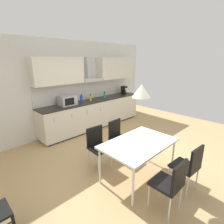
# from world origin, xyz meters

# --- Properties ---
(ground_plane) EXTENTS (8.58, 7.26, 0.02)m
(ground_plane) POSITION_xyz_m (0.00, 0.00, -0.01)
(ground_plane) COLOR tan
(wall_back) EXTENTS (6.87, 0.10, 2.75)m
(wall_back) POSITION_xyz_m (0.00, 2.47, 1.37)
(wall_back) COLOR silver
(wall_back) RESTS_ON ground_plane
(kitchen_counter) EXTENTS (3.72, 0.65, 0.93)m
(kitchen_counter) POSITION_xyz_m (0.92, 2.11, 0.47)
(kitchen_counter) COLOR #333333
(kitchen_counter) RESTS_ON ground_plane
(backsplash_tile) EXTENTS (3.70, 0.02, 0.56)m
(backsplash_tile) POSITION_xyz_m (0.92, 2.41, 1.21)
(backsplash_tile) COLOR silver
(backsplash_tile) RESTS_ON kitchen_counter
(upper_wall_cabinets) EXTENTS (3.70, 0.40, 0.74)m
(upper_wall_cabinets) POSITION_xyz_m (0.92, 2.25, 1.89)
(upper_wall_cabinets) COLOR silver
(microwave) EXTENTS (0.48, 0.35, 0.28)m
(microwave) POSITION_xyz_m (-0.04, 2.11, 1.07)
(microwave) COLOR #ADADB2
(microwave) RESTS_ON kitchen_counter
(coffee_maker) EXTENTS (0.18, 0.19, 0.30)m
(coffee_maker) POSITION_xyz_m (2.39, 2.14, 1.08)
(coffee_maker) COLOR black
(coffee_maker) RESTS_ON kitchen_counter
(bottle_green) EXTENTS (0.08, 0.08, 0.21)m
(bottle_green) POSITION_xyz_m (1.42, 2.14, 1.02)
(bottle_green) COLOR green
(bottle_green) RESTS_ON kitchen_counter
(bottle_blue) EXTENTS (0.08, 0.08, 0.24)m
(bottle_blue) POSITION_xyz_m (0.46, 2.15, 1.04)
(bottle_blue) COLOR blue
(bottle_blue) RESTS_ON kitchen_counter
(bottle_yellow) EXTENTS (0.08, 0.08, 0.22)m
(bottle_yellow) POSITION_xyz_m (0.77, 2.10, 1.02)
(bottle_yellow) COLOR yellow
(bottle_yellow) RESTS_ON kitchen_counter
(dining_table) EXTENTS (1.38, 0.89, 0.74)m
(dining_table) POSITION_xyz_m (-0.17, -0.55, 0.69)
(dining_table) COLOR white
(dining_table) RESTS_ON ground_plane
(chair_near_right) EXTENTS (0.43, 0.43, 0.87)m
(chair_near_right) POSITION_xyz_m (0.13, -1.38, 0.53)
(chair_near_right) COLOR black
(chair_near_right) RESTS_ON ground_plane
(chair_far_right) EXTENTS (0.42, 0.42, 0.87)m
(chair_far_right) POSITION_xyz_m (0.13, 0.27, 0.53)
(chair_far_right) COLOR black
(chair_far_right) RESTS_ON ground_plane
(chair_near_left) EXTENTS (0.40, 0.40, 0.87)m
(chair_near_left) POSITION_xyz_m (-0.48, -1.38, 0.53)
(chair_near_left) COLOR black
(chair_near_left) RESTS_ON ground_plane
(chair_far_left) EXTENTS (0.43, 0.43, 0.87)m
(chair_far_left) POSITION_xyz_m (-0.48, 0.27, 0.53)
(chair_far_left) COLOR black
(chair_far_left) RESTS_ON ground_plane
(pendant_lamp) EXTENTS (0.32, 0.32, 0.22)m
(pendant_lamp) POSITION_xyz_m (-0.17, -0.55, 1.69)
(pendant_lamp) COLOR silver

